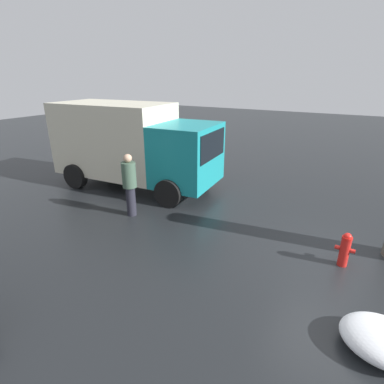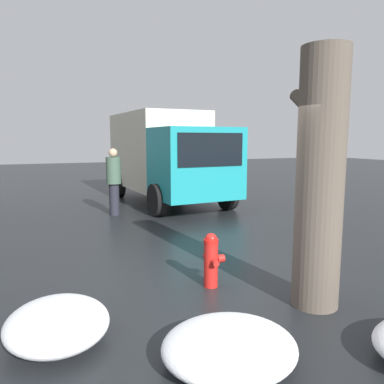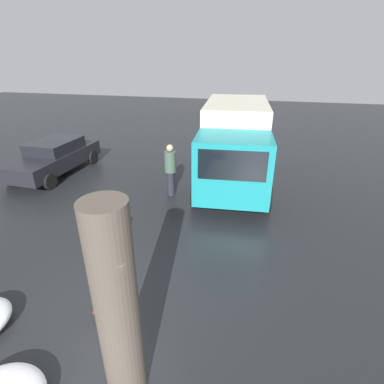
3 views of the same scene
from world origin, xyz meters
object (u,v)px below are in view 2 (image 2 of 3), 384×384
Objects in this scene: fire_hydrant at (211,259)px; pedestrian at (114,179)px; tree_trunk at (320,180)px; delivery_truck at (166,154)px.

pedestrian is (5.68, 0.34, 0.61)m from fire_hydrant.
delivery_truck is at bearing -4.88° from tree_trunk.
tree_trunk reaches higher than fire_hydrant.
delivery_truck is at bearing -52.41° from pedestrian.
tree_trunk reaches higher than delivery_truck.
fire_hydrant is at bearing 72.72° from delivery_truck.
tree_trunk is (-1.04, -0.98, 1.21)m from fire_hydrant.
delivery_truck reaches higher than fire_hydrant.
tree_trunk is 8.33m from delivery_truck.
pedestrian is at bearing 95.62° from fire_hydrant.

